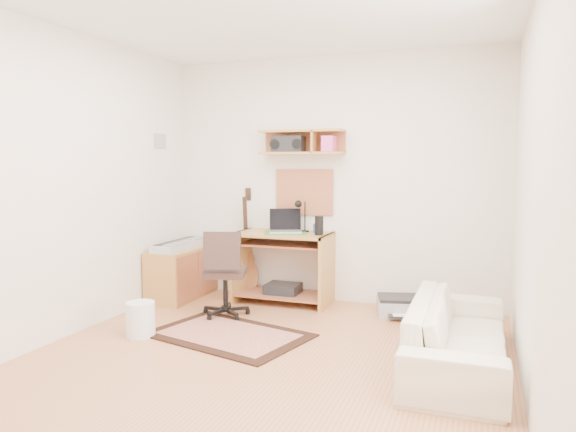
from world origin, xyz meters
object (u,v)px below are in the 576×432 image
(desk, at_px, (283,268))
(cabinet, at_px, (182,273))
(printer, at_px, (401,306))
(sofa, at_px, (458,323))
(task_chair, at_px, (225,273))

(desk, height_order, cabinet, desk)
(printer, xyz_separation_m, sofa, (0.58, -1.22, 0.24))
(printer, bearing_deg, task_chair, -173.26)
(desk, height_order, sofa, desk)
(desk, distance_m, sofa, 2.23)
(task_chair, height_order, printer, task_chair)
(desk, xyz_separation_m, cabinet, (-1.13, -0.18, -0.10))
(cabinet, xyz_separation_m, sofa, (2.96, -1.09, 0.05))
(printer, distance_m, sofa, 1.38)
(sofa, bearing_deg, cabinet, 69.72)
(task_chair, distance_m, cabinet, 0.94)
(task_chair, bearing_deg, cabinet, 129.25)
(desk, height_order, task_chair, task_chair)
(desk, bearing_deg, task_chair, -116.84)
(task_chair, relative_size, sofa, 0.51)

